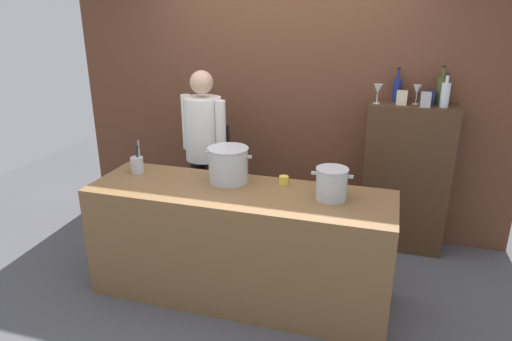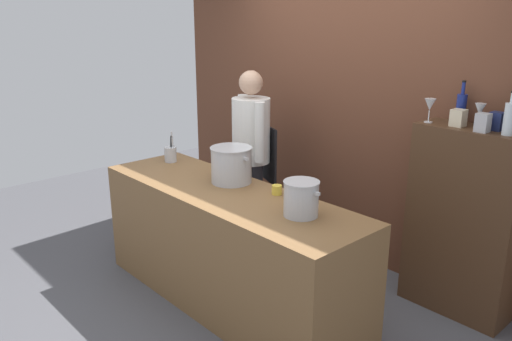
% 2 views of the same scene
% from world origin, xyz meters
% --- Properties ---
extents(ground_plane, '(8.00, 8.00, 0.00)m').
position_xyz_m(ground_plane, '(0.00, 0.00, 0.00)').
color(ground_plane, '#4C4C51').
extents(brick_back_panel, '(4.40, 0.10, 3.00)m').
position_xyz_m(brick_back_panel, '(0.00, 1.40, 1.50)').
color(brick_back_panel, brown).
rests_on(brick_back_panel, ground_plane).
extents(prep_counter, '(2.30, 0.70, 0.90)m').
position_xyz_m(prep_counter, '(0.00, 0.00, 0.45)').
color(prep_counter, brown).
rests_on(prep_counter, ground_plane).
extents(bar_cabinet, '(0.76, 0.32, 1.39)m').
position_xyz_m(bar_cabinet, '(1.21, 1.19, 0.69)').
color(bar_cabinet, '#472D1C').
rests_on(bar_cabinet, ground_plane).
extents(chef, '(0.50, 0.40, 1.66)m').
position_xyz_m(chef, '(-0.61, 0.78, 0.96)').
color(chef, black).
rests_on(chef, ground_plane).
extents(stockpot_large, '(0.38, 0.32, 0.27)m').
position_xyz_m(stockpot_large, '(-0.14, 0.16, 1.04)').
color(stockpot_large, '#B7BABF').
rests_on(stockpot_large, prep_counter).
extents(stockpot_small, '(0.29, 0.23, 0.23)m').
position_xyz_m(stockpot_small, '(0.68, 0.05, 1.01)').
color(stockpot_small, '#B7BABF').
rests_on(stockpot_small, prep_counter).
extents(utensil_crock, '(0.10, 0.10, 0.27)m').
position_xyz_m(utensil_crock, '(-0.92, 0.13, 0.97)').
color(utensil_crock, '#B7BABF').
rests_on(utensil_crock, prep_counter).
extents(butter_jar, '(0.07, 0.07, 0.07)m').
position_xyz_m(butter_jar, '(0.29, 0.22, 0.93)').
color(butter_jar, yellow).
rests_on(butter_jar, prep_counter).
extents(wine_bottle_clear, '(0.07, 0.07, 0.28)m').
position_xyz_m(wine_bottle_clear, '(1.45, 1.14, 1.49)').
color(wine_bottle_clear, silver).
rests_on(wine_bottle_clear, bar_cabinet).
extents(wine_bottle_cobalt, '(0.07, 0.07, 0.30)m').
position_xyz_m(wine_bottle_cobalt, '(1.06, 1.28, 1.50)').
color(wine_bottle_cobalt, navy).
rests_on(wine_bottle_cobalt, bar_cabinet).
extents(wine_glass_wide, '(0.07, 0.07, 0.17)m').
position_xyz_m(wine_glass_wide, '(1.22, 1.20, 1.51)').
color(wine_glass_wide, silver).
rests_on(wine_glass_wide, bar_cabinet).
extents(wine_glass_tall, '(0.08, 0.08, 0.17)m').
position_xyz_m(wine_glass_tall, '(0.90, 1.13, 1.51)').
color(wine_glass_tall, silver).
rests_on(wine_glass_tall, bar_cabinet).
extents(spice_tin_cream, '(0.09, 0.09, 0.12)m').
position_xyz_m(spice_tin_cream, '(1.10, 1.16, 1.44)').
color(spice_tin_cream, beige).
rests_on(spice_tin_cream, bar_cabinet).
extents(spice_tin_silver, '(0.08, 0.08, 0.12)m').
position_xyz_m(spice_tin_silver, '(1.30, 1.10, 1.45)').
color(spice_tin_silver, '#B2B2B7').
rests_on(spice_tin_silver, bar_cabinet).
extents(spice_tin_navy, '(0.08, 0.08, 0.12)m').
position_xyz_m(spice_tin_navy, '(1.33, 1.22, 1.45)').
color(spice_tin_navy, navy).
rests_on(spice_tin_navy, bar_cabinet).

